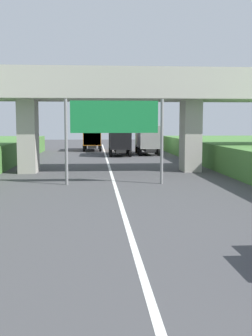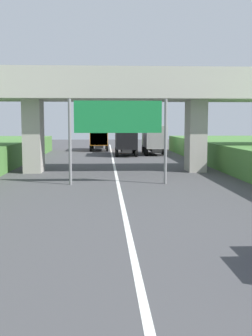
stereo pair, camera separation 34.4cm
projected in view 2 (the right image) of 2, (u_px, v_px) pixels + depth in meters
lane_centre_stripe at (118, 185)px, 24.20m from camera, size 0.20×97.21×0.01m
overpass_bridge at (115, 96)px, 30.70m from camera, size 40.00×4.80×7.58m
overhead_highway_sign at (118, 122)px, 24.34m from camera, size 5.88×0.18×5.08m
truck_green at (154, 138)px, 48.77m from camera, size 2.44×7.30×3.44m
truck_black at (126, 139)px, 47.25m from camera, size 2.44×7.30×3.44m
truck_orange at (99, 136)px, 55.91m from camera, size 2.44×7.30×3.44m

